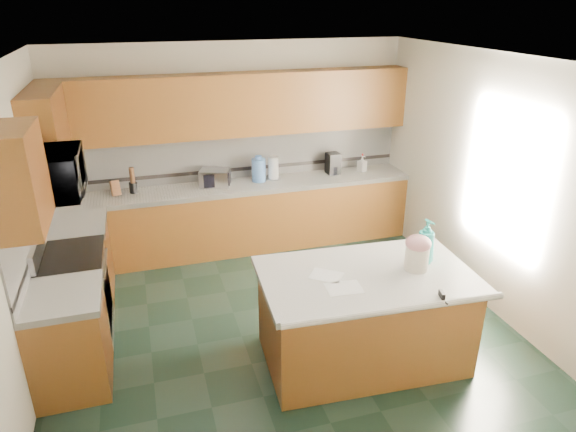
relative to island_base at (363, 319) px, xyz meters
name	(u,v)px	position (x,y,z in m)	size (l,w,h in m)	color
floor	(284,329)	(-0.58, 0.65, -0.43)	(4.60, 4.60, 0.00)	black
ceiling	(283,60)	(-0.58, 0.65, 2.27)	(4.60, 4.60, 0.00)	white
wall_back	(235,146)	(-0.58, 2.97, 0.92)	(4.60, 0.04, 2.70)	white
wall_front	(403,365)	(-0.58, -1.67, 0.92)	(4.60, 0.04, 2.70)	white
wall_left	(12,240)	(-2.90, 0.65, 0.92)	(0.04, 4.60, 2.70)	white
wall_right	(493,185)	(1.74, 0.65, 0.92)	(0.04, 4.60, 2.70)	white
back_base_cab	(242,218)	(-0.58, 2.65, 0.00)	(4.60, 0.60, 0.86)	#341809
back_countertop	(241,186)	(-0.58, 2.65, 0.46)	(4.60, 0.64, 0.06)	silver
back_upper_cab	(236,105)	(-0.58, 2.79, 1.51)	(4.60, 0.33, 0.78)	#341809
back_backsplash	(236,155)	(-0.58, 2.94, 0.81)	(4.60, 0.02, 0.63)	silver
back_accent_band	(236,169)	(-0.58, 2.93, 0.61)	(4.60, 0.01, 0.05)	black
left_base_cab_rear	(82,262)	(-2.58, 1.94, 0.00)	(0.60, 0.82, 0.86)	#341809
left_counter_rear	(75,225)	(-2.58, 1.94, 0.46)	(0.64, 0.82, 0.06)	silver
left_base_cab_front	(70,343)	(-2.58, 0.41, 0.00)	(0.60, 0.72, 0.86)	#341809
left_counter_front	(61,297)	(-2.58, 0.41, 0.46)	(0.64, 0.72, 0.06)	silver
left_backsplash	(30,226)	(-2.87, 1.20, 0.81)	(0.02, 2.30, 0.63)	silver
left_accent_band	(35,245)	(-2.86, 1.20, 0.61)	(0.01, 2.30, 0.05)	black
left_upper_cab_rear	(46,129)	(-2.72, 2.08, 1.51)	(0.33, 1.09, 0.78)	#341809
left_upper_cab_front	(17,179)	(-2.72, 0.41, 1.51)	(0.33, 0.72, 0.78)	#341809
range_body	(77,298)	(-2.58, 1.15, 0.01)	(0.60, 0.76, 0.88)	#B7B7BC
range_oven_door	(108,297)	(-2.29, 1.15, -0.03)	(0.02, 0.68, 0.55)	black
range_cooktop	(69,257)	(-2.58, 1.15, 0.47)	(0.62, 0.78, 0.04)	black
range_handle	(106,263)	(-2.26, 1.15, 0.35)	(0.02, 0.02, 0.66)	#B7B7BC
range_backguard	(37,249)	(-2.84, 1.15, 0.59)	(0.06, 0.76, 0.18)	#B7B7BC
microwave	(53,174)	(-2.58, 1.15, 1.30)	(0.73, 0.50, 0.41)	#B7B7BC
island_base	(363,319)	(0.00, 0.00, 0.00)	(1.80, 1.03, 0.86)	#341809
island_top	(366,276)	(0.00, 0.00, 0.46)	(1.90, 1.13, 0.06)	silver
island_bullnose	(396,310)	(0.00, -0.56, 0.46)	(0.06, 0.06, 1.90)	silver
treat_jar	(417,258)	(0.46, -0.05, 0.60)	(0.21, 0.21, 0.22)	silver
treat_jar_lid	(418,243)	(0.46, -0.05, 0.75)	(0.23, 0.23, 0.14)	#D18A91
treat_jar_knob	(419,238)	(0.46, -0.05, 0.80)	(0.03, 0.03, 0.08)	tan
treat_jar_knob_end_l	(415,239)	(0.42, -0.05, 0.80)	(0.04, 0.04, 0.04)	tan
treat_jar_knob_end_r	(423,238)	(0.50, -0.05, 0.80)	(0.04, 0.04, 0.04)	tan
soap_bottle_island	(426,242)	(0.59, 0.04, 0.70)	(0.16, 0.16, 0.43)	teal
paper_sheet_a	(344,288)	(-0.29, -0.18, 0.49)	(0.30, 0.22, 0.00)	white
paper_sheet_b	(326,275)	(-0.36, 0.07, 0.49)	(0.27, 0.21, 0.00)	white
clamp_body	(442,296)	(0.42, -0.54, 0.50)	(0.03, 0.09, 0.08)	black
clamp_handle	(445,302)	(0.42, -0.60, 0.48)	(0.02, 0.02, 0.07)	black
knife_block	(115,188)	(-2.15, 2.70, 0.58)	(0.10, 0.09, 0.19)	#472814
utensil_crock	(134,188)	(-1.94, 2.73, 0.56)	(0.11, 0.11, 0.13)	black
utensil_bundle	(132,175)	(-1.94, 2.73, 0.72)	(0.06, 0.06, 0.19)	#472814
toaster_oven	(215,178)	(-0.91, 2.70, 0.60)	(0.37, 0.25, 0.21)	#B7B7BC
toaster_oven_door	(217,181)	(-0.91, 2.58, 0.60)	(0.33, 0.01, 0.17)	black
paper_towel	(273,168)	(-0.11, 2.75, 0.64)	(0.14, 0.14, 0.30)	white
paper_towel_base	(274,178)	(-0.11, 2.75, 0.50)	(0.20, 0.20, 0.01)	#B7B7BC
water_jug	(259,170)	(-0.32, 2.71, 0.64)	(0.19, 0.19, 0.31)	#5287D7
water_jug_neck	(258,157)	(-0.32, 2.71, 0.82)	(0.09, 0.09, 0.04)	#5287D7
coffee_maker	(333,163)	(0.74, 2.73, 0.64)	(0.17, 0.19, 0.29)	black
coffee_carafe	(334,170)	(0.74, 2.69, 0.55)	(0.12, 0.12, 0.12)	black
soap_bottle_back	(362,164)	(1.17, 2.70, 0.60)	(0.10, 0.10, 0.23)	white
soap_back_cap	(363,155)	(1.17, 2.70, 0.73)	(0.02, 0.02, 0.03)	red
window_light_proxy	(506,178)	(1.71, 0.45, 1.07)	(0.02, 1.40, 1.10)	white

